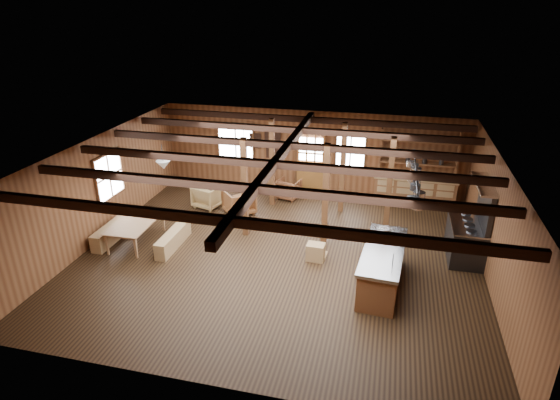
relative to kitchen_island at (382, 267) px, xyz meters
The scene contains 22 objects.
room 2.83m from the kitchen_island, 164.85° to the left, with size 10.04×9.04×2.84m.
ceiling_joists 3.51m from the kitchen_island, 161.27° to the left, with size 9.80×8.82×0.18m.
timber_posts 3.58m from the kitchen_island, 126.62° to the left, with size 3.95×2.35×2.80m.
back_door 5.78m from the kitchen_island, 116.66° to the left, with size 1.02×0.08×2.15m.
window_back_left 7.40m from the kitchen_island, 135.14° to the left, with size 1.32×0.06×1.32m.
window_back_right 5.44m from the kitchen_island, 103.99° to the left, with size 1.02×0.06×1.32m.
window_left 7.72m from the kitchen_island, behind, with size 0.14×1.24×1.32m.
notice_boards 6.68m from the kitchen_island, 128.38° to the left, with size 1.08×0.03×0.90m.
back_counter 4.97m from the kitchen_island, 80.57° to the left, with size 2.55×0.60×2.45m.
pendant_lamps 5.42m from the kitchen_island, 160.63° to the left, with size 1.86×2.36×0.66m.
pot_rack 2.06m from the kitchen_island, 57.42° to the left, with size 0.40×3.00×0.45m.
kitchen_island is the anchor object (origin of this frame).
step_stool 1.84m from the kitchen_island, 155.09° to the left, with size 0.50×0.36×0.45m, color #9C7347.
commercial_range 2.76m from the kitchen_island, 41.56° to the left, with size 0.85×1.65×2.04m.
dining_table 6.51m from the kitchen_island, behind, with size 1.76×0.98×0.62m, color #926742.
bench_wall 7.26m from the kitchen_island, behind, with size 0.32×1.70×0.47m, color #9C7347.
bench_aisle 5.49m from the kitchen_island, behind, with size 0.30×1.62×0.45m, color #9C7347.
armchair_a 5.32m from the kitchen_island, 145.88° to the left, with size 0.83×0.85×0.77m, color brown.
armchair_b 5.52m from the kitchen_island, 125.30° to the left, with size 0.69×0.71×0.65m, color brown.
armchair_c 6.38m from the kitchen_island, 149.64° to the left, with size 0.78×0.80×0.73m, color olive.
counter_pot 0.91m from the kitchen_island, 92.96° to the left, with size 0.30×0.30×0.18m, color silver.
bowl 0.68m from the kitchen_island, 111.09° to the left, with size 0.26×0.26×0.06m, color silver.
Camera 1 is at (2.46, -10.15, 6.13)m, focal length 30.00 mm.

